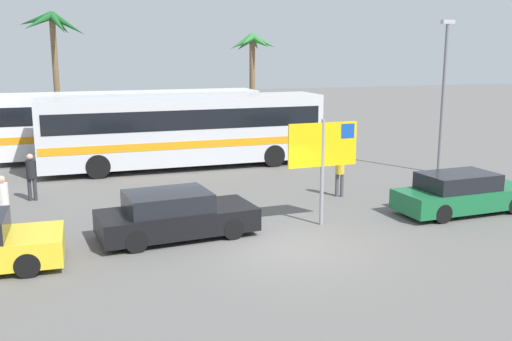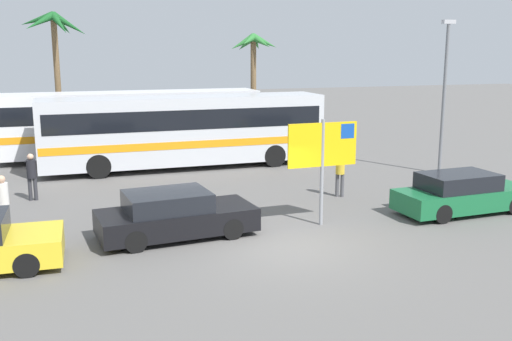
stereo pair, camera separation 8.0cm
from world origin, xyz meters
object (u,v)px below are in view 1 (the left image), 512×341
Objects in this scene: ferry_sign at (324,149)px; car_green at (462,194)px; bus_rear_coach at (131,121)px; pedestrian_by_bus at (3,199)px; bus_front_coach at (184,128)px; pedestrian_near_sign at (340,169)px; car_black at (175,215)px; pedestrian_crossing_lot at (31,173)px.

car_green is (4.81, -0.26, -1.69)m from ferry_sign.
bus_rear_coach is 12.26m from pedestrian_by_bus.
bus_front_coach is at bearing -61.92° from bus_rear_coach.
bus_front_coach is 2.69× the size of car_green.
car_black is at bearing 144.74° from pedestrian_near_sign.
bus_front_coach is 3.97m from bus_rear_coach.
pedestrian_crossing_lot is at bearing 143.79° from ferry_sign.
bus_rear_coach is at bearing 105.41° from ferry_sign.
ferry_sign is at bearing -77.90° from bus_front_coach.
bus_rear_coach is at bearing 82.96° from car_black.
car_black is 2.71× the size of pedestrian_crossing_lot.
pedestrian_near_sign is at bearing -60.04° from bus_rear_coach.
bus_front_coach reaches higher than pedestrian_by_bus.
bus_front_coach is 2.74× the size of car_black.
pedestrian_crossing_lot is at bearing 119.90° from car_black.
car_green is at bearing 71.11° from pedestrian_crossing_lot.
ferry_sign is 10.33m from pedestrian_crossing_lot.
bus_front_coach is 9.99m from car_black.
bus_rear_coach is 7.44× the size of pedestrian_crossing_lot.
pedestrian_near_sign reaches higher than pedestrian_crossing_lot.
car_black is at bearing -103.62° from bus_front_coach.
bus_rear_coach is at bearing 62.24° from pedestrian_near_sign.
bus_front_coach is 12.34m from car_green.
pedestrian_near_sign is at bearing 53.95° from ferry_sign.
car_black is (-0.47, -13.15, -1.15)m from bus_rear_coach.
ferry_sign is (2.12, -9.89, 0.54)m from bus_front_coach.
bus_rear_coach is at bearing 120.41° from car_green.
car_black is 2.68× the size of pedestrian_by_bus.
pedestrian_near_sign reaches higher than pedestrian_by_bus.
bus_rear_coach is 16.28m from car_green.
ferry_sign reaches higher than bus_front_coach.
ferry_sign is 1.90× the size of pedestrian_by_bus.
pedestrian_near_sign is (2.04, 2.93, -1.31)m from ferry_sign.
pedestrian_by_bus is at bearing 125.84° from pedestrian_near_sign.
car_green is 14.56m from pedestrian_crossing_lot.
ferry_sign is 0.70× the size of car_green.
bus_rear_coach is 7.35× the size of pedestrian_by_bus.
pedestrian_by_bus reaches higher than car_green.
bus_front_coach is at bearing -89.01° from pedestrian_by_bus.
bus_front_coach is 3.87× the size of ferry_sign.
pedestrian_crossing_lot is (-8.39, 5.88, -1.35)m from ferry_sign.
bus_rear_coach is 12.10m from pedestrian_near_sign.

